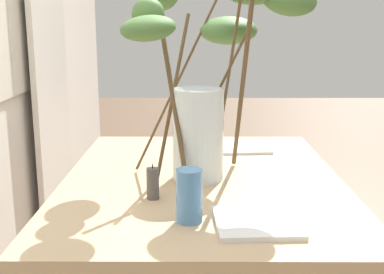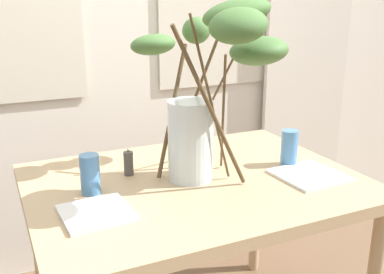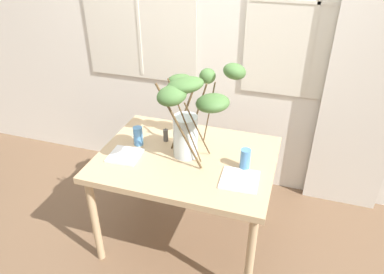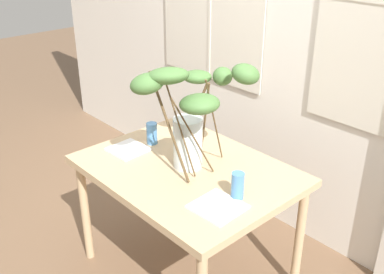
# 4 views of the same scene
# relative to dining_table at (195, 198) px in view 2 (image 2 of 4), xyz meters

# --- Properties ---
(back_wall_with_windows) EXTENTS (5.68, 0.14, 2.70)m
(back_wall_with_windows) POSITION_rel_dining_table_xyz_m (0.00, 0.94, 0.67)
(back_wall_with_windows) COLOR silver
(back_wall_with_windows) RESTS_ON ground
(curtain_sheer_side) EXTENTS (0.60, 0.03, 2.58)m
(curtain_sheer_side) POSITION_rel_dining_table_xyz_m (1.16, 0.82, 0.60)
(curtain_sheer_side) COLOR silver
(curtain_sheer_side) RESTS_ON ground
(dining_table) EXTENTS (1.21, 0.91, 0.77)m
(dining_table) POSITION_rel_dining_table_xyz_m (0.00, 0.00, 0.00)
(dining_table) COLOR tan
(dining_table) RESTS_ON ground
(vase_with_branches) EXTENTS (0.58, 0.64, 0.68)m
(vase_with_branches) POSITION_rel_dining_table_xyz_m (0.05, -0.03, 0.46)
(vase_with_branches) COLOR silver
(vase_with_branches) RESTS_ON dining_table
(drinking_glass_blue_left) EXTENTS (0.07, 0.07, 0.14)m
(drinking_glass_blue_left) POSITION_rel_dining_table_xyz_m (-0.38, 0.04, 0.15)
(drinking_glass_blue_left) COLOR #4C84BC
(drinking_glass_blue_left) RESTS_ON dining_table
(drinking_glass_blue_right) EXTENTS (0.07, 0.07, 0.15)m
(drinking_glass_blue_right) POSITION_rel_dining_table_xyz_m (0.41, -0.02, 0.15)
(drinking_glass_blue_right) COLOR #4C84BC
(drinking_glass_blue_right) RESTS_ON dining_table
(plate_square_left) EXTENTS (0.22, 0.22, 0.01)m
(plate_square_left) POSITION_rel_dining_table_xyz_m (-0.40, -0.13, 0.09)
(plate_square_left) COLOR white
(plate_square_left) RESTS_ON dining_table
(plate_square_right) EXTENTS (0.25, 0.25, 0.01)m
(plate_square_right) POSITION_rel_dining_table_xyz_m (0.40, -0.16, 0.08)
(plate_square_right) COLOR white
(plate_square_right) RESTS_ON dining_table
(pillar_candle) EXTENTS (0.04, 0.04, 0.10)m
(pillar_candle) POSITION_rel_dining_table_xyz_m (-0.21, 0.15, 0.12)
(pillar_candle) COLOR #514C47
(pillar_candle) RESTS_ON dining_table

